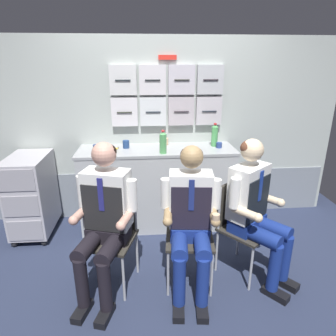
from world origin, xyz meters
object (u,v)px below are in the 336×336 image
folding_chair_near_trolley (238,217)px  crew_member_near_trolley (256,206)px  water_bottle_blue_cap (163,143)px  snack_banana (111,149)px  service_trolley (32,194)px  folding_chair_right (189,224)px  paper_cup_tan (96,148)px  crew_member_left (104,215)px  crew_member_right (191,216)px  folding_chair_left (113,225)px

folding_chair_near_trolley → crew_member_near_trolley: 0.24m
folding_chair_near_trolley → water_bottle_blue_cap: bearing=132.4°
snack_banana → service_trolley: bearing=-177.4°
folding_chair_right → paper_cup_tan: size_ratio=10.00×
crew_member_left → crew_member_near_trolley: size_ratio=1.01×
crew_member_right → service_trolley: bearing=147.8°
service_trolley → folding_chair_near_trolley: service_trolley is taller
crew_member_near_trolley → water_bottle_blue_cap: crew_member_near_trolley is taller
folding_chair_left → water_bottle_blue_cap: bearing=56.4°
service_trolley → folding_chair_left: size_ratio=1.07×
folding_chair_right → crew_member_right: size_ratio=0.68×
crew_member_right → folding_chair_near_trolley: (0.48, 0.24, -0.17)m
snack_banana → folding_chair_left: bearing=-85.1°
crew_member_left → paper_cup_tan: crew_member_left is taller
service_trolley → snack_banana: bearing=2.6°
crew_member_left → water_bottle_blue_cap: crew_member_left is taller
folding_chair_left → folding_chair_near_trolley: same height
water_bottle_blue_cap → crew_member_right: bearing=-80.3°
folding_chair_left → folding_chair_near_trolley: 1.13m
crew_member_left → folding_chair_right: bearing=9.6°
service_trolley → water_bottle_blue_cap: size_ratio=3.67×
crew_member_right → paper_cup_tan: 1.38m
crew_member_left → folding_chair_right: 0.75m
crew_member_right → paper_cup_tan: (-0.88, 1.03, 0.30)m
crew_member_right → water_bottle_blue_cap: size_ratio=5.05×
water_bottle_blue_cap → paper_cup_tan: (-0.72, 0.10, -0.07)m
folding_chair_left → crew_member_right: crew_member_right is taller
service_trolley → crew_member_near_trolley: 2.39m
folding_chair_right → folding_chair_near_trolley: bearing=9.2°
crew_member_left → water_bottle_blue_cap: size_ratio=5.18×
water_bottle_blue_cap → folding_chair_left: bearing=-123.6°
service_trolley → folding_chair_left: (0.97, -0.83, 0.04)m
folding_chair_near_trolley → snack_banana: bearing=145.5°
water_bottle_blue_cap → service_trolley: bearing=176.5°
service_trolley → folding_chair_right: size_ratio=1.07×
paper_cup_tan → snack_banana: bearing=12.8°
service_trolley → crew_member_left: (0.92, -0.98, 0.23)m
paper_cup_tan → folding_chair_left: bearing=-74.8°
folding_chair_near_trolley → paper_cup_tan: bearing=149.7°
crew_member_right → snack_banana: crew_member_right is taller
folding_chair_left → paper_cup_tan: size_ratio=10.00×
snack_banana → crew_member_near_trolley: bearing=-36.1°
crew_member_right → folding_chair_near_trolley: size_ratio=1.48×
folding_chair_left → water_bottle_blue_cap: (0.49, 0.74, 0.54)m
folding_chair_near_trolley → water_bottle_blue_cap: (-0.64, 0.70, 0.54)m
service_trolley → crew_member_left: 1.36m
crew_member_near_trolley → crew_member_left: bearing=-176.8°
service_trolley → paper_cup_tan: (0.74, 0.01, 0.50)m
snack_banana → crew_member_right: bearing=-55.7°
service_trolley → paper_cup_tan: bearing=0.5°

